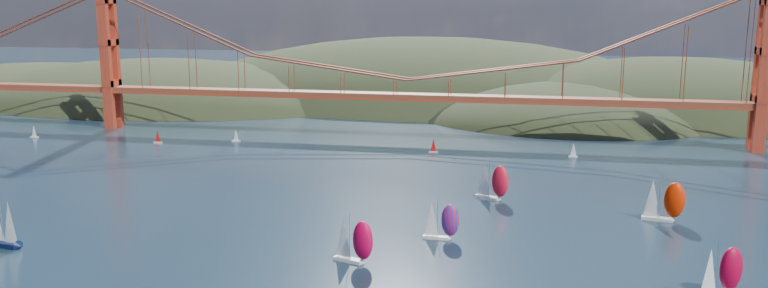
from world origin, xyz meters
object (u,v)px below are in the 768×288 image
racer_3 (663,200)px  racer_5 (492,181)px  racer_1 (720,271)px  racer_0 (353,239)px  racer_rwb (440,220)px

racer_3 → racer_5: size_ratio=1.02×
racer_1 → racer_3: racer_3 is taller
racer_0 → racer_5: size_ratio=0.95×
racer_1 → racer_rwb: (-51.80, 22.52, -0.57)m
racer_0 → racer_rwb: 23.44m
racer_0 → racer_3: (64.87, 41.38, 0.36)m
racer_0 → racer_rwb: racer_0 is taller
racer_3 → racer_0: bearing=-138.3°
racer_5 → racer_rwb: 36.10m
racer_rwb → racer_5: bearing=78.9°
racer_1 → racer_5: size_ratio=0.97×
racer_1 → racer_5: racer_5 is taller
racer_5 → racer_0: bearing=-88.6°
racer_rwb → racer_0: bearing=-127.4°
racer_3 → racer_rwb: bearing=-145.4°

